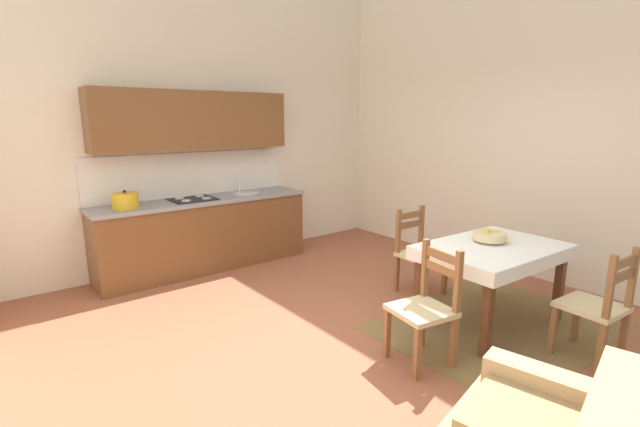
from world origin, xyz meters
name	(u,v)px	position (x,y,z in m)	size (l,w,h in m)	color
ground_plane	(351,340)	(0.00, 0.00, -0.05)	(6.03, 6.21, 0.10)	#99563D
wall_back	(202,104)	(0.00, 2.86, 2.05)	(6.03, 0.12, 4.10)	silver
wall_right	(528,103)	(2.77, 0.00, 2.05)	(0.12, 6.21, 4.10)	silver
area_rug	(496,326)	(1.17, -0.71, 0.00)	(2.10, 1.60, 0.01)	brown
kitchen_cabinetry	(202,202)	(-0.23, 2.53, 0.86)	(2.65, 0.63, 2.20)	brown
dining_table	(492,260)	(1.17, -0.61, 0.62)	(1.35, 0.97, 0.75)	#56331C
dining_chair_kitchen_side	(419,253)	(1.25, 0.28, 0.44)	(0.44, 0.44, 0.93)	#D1BC89
dining_chair_camera_side	(597,307)	(1.23, -1.48, 0.44)	(0.46, 0.46, 0.93)	#D1BC89
dining_chair_tv_side	(425,308)	(0.17, -0.66, 0.44)	(0.49, 0.49, 0.93)	#D1BC89
fruit_bowl	(490,236)	(1.23, -0.53, 0.81)	(0.30, 0.30, 0.12)	beige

